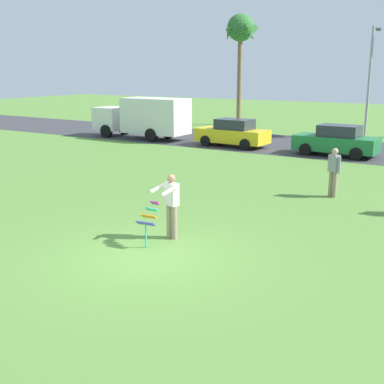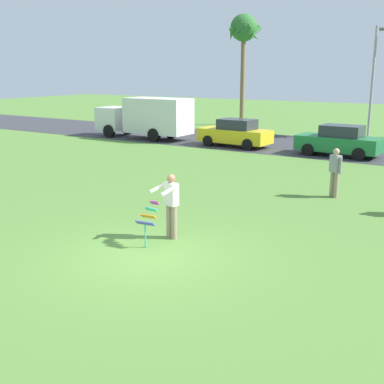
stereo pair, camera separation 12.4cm
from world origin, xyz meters
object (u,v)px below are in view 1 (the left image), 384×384
parked_car_yellow (233,133)px  streetlight_pole (370,76)px  kite_held (149,218)px  person_walker_far (334,171)px  parked_truck_white_box (145,117)px  palm_tree_left_near (240,33)px  parked_car_green (336,141)px  person_kite_flyer (171,204)px

parked_car_yellow → streetlight_pole: streetlight_pole is taller
kite_held → person_walker_far: person_walker_far is taller
kite_held → parked_truck_white_box: size_ratio=0.16×
streetlight_pole → person_walker_far: bearing=-80.4°
streetlight_pole → parked_car_yellow: bearing=-126.4°
parked_truck_white_box → palm_tree_left_near: palm_tree_left_near is taller
streetlight_pole → person_walker_far: streetlight_pole is taller
kite_held → palm_tree_left_near: bearing=112.4°
palm_tree_left_near → parked_car_yellow: bearing=-64.8°
kite_held → streetlight_pole: streetlight_pole is taller
kite_held → parked_car_green: size_ratio=0.26×
parked_car_green → kite_held: bearing=-90.1°
parked_truck_white_box → person_walker_far: size_ratio=3.88×
palm_tree_left_near → streetlight_pole: 11.59m
parked_car_green → streetlight_pole: streetlight_pole is taller
parked_car_yellow → palm_tree_left_near: (-5.05, 10.72, 6.39)m
parked_car_yellow → person_walker_far: person_walker_far is taller
parked_car_green → parked_car_yellow: bearing=-180.0°
kite_held → streetlight_pole: bearing=90.8°
parked_car_green → parked_truck_white_box: bearing=180.0°
parked_car_green → person_walker_far: 8.98m
parked_car_green → person_walker_far: person_walker_far is taller
parked_truck_white_box → parked_car_yellow: bearing=-0.0°
person_kite_flyer → palm_tree_left_near: (-11.22, 26.03, 6.22)m
parked_car_yellow → palm_tree_left_near: bearing=115.2°
kite_held → parked_truck_white_box: bearing=127.6°
kite_held → parked_car_yellow: parked_car_yellow is taller
parked_car_yellow → parked_truck_white_box: bearing=180.0°
parked_car_green → streetlight_pole: (-0.34, 7.72, 3.22)m
parked_truck_white_box → parked_car_yellow: 6.38m
kite_held → person_walker_far: bearing=71.8°
parked_truck_white_box → palm_tree_left_near: (1.30, 10.72, 5.76)m
kite_held → palm_tree_left_near: 29.70m
person_kite_flyer → parked_car_yellow: person_kite_flyer is taller
person_kite_flyer → kite_held: 0.82m
kite_held → streetlight_pole: size_ratio=0.16×
person_kite_flyer → parked_car_yellow: size_ratio=0.41×
person_kite_flyer → kite_held: size_ratio=1.56×
parked_car_yellow → person_walker_far: size_ratio=2.46×
kite_held → palm_tree_left_near: size_ratio=0.13×
kite_held → parked_car_green: 16.08m
parked_car_green → palm_tree_left_near: bearing=135.9°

